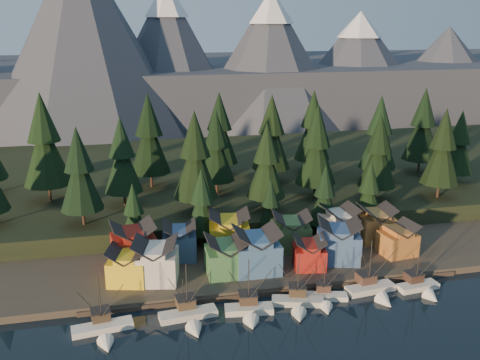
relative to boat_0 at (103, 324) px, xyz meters
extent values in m
plane|color=black|center=(34.89, -7.89, -2.07)|extent=(500.00, 500.00, 0.00)
cube|color=#3D362C|center=(34.89, 32.11, -1.32)|extent=(400.00, 50.00, 1.50)
cube|color=black|center=(34.89, 82.11, 0.93)|extent=(420.00, 100.00, 6.00)
cube|color=#40362E|center=(34.89, 8.61, -1.57)|extent=(80.00, 4.00, 1.00)
cube|color=#464D5B|center=(34.89, 232.11, 12.93)|extent=(560.00, 160.00, 30.00)
cone|color=#464D5B|center=(-10.11, 172.11, 42.93)|extent=(100.00, 100.00, 90.00)
cone|color=#464D5B|center=(29.89, 190.11, 33.93)|extent=(80.00, 80.00, 72.00)
cone|color=#464D5B|center=(79.89, 178.11, 31.93)|extent=(84.00, 84.00, 68.00)
cone|color=white|center=(79.89, 178.11, 57.77)|extent=(23.52, 23.52, 16.32)
cone|color=#464D5B|center=(134.89, 194.11, 26.93)|extent=(92.00, 92.00, 58.00)
cone|color=white|center=(134.89, 194.11, 48.97)|extent=(25.76, 25.76, 13.92)
cone|color=#464D5B|center=(194.89, 202.11, 22.93)|extent=(88.00, 88.00, 50.00)
cube|color=white|center=(-0.18, 1.25, -1.71)|extent=(11.21, 4.59, 1.64)
cone|color=white|center=(0.66, -4.66, -1.71)|extent=(3.58, 4.12, 3.08)
cube|color=black|center=(-0.18, 1.25, -2.32)|extent=(11.49, 4.68, 0.36)
cube|color=#493827|center=(-0.46, 3.23, -0.11)|extent=(3.69, 3.52, 1.85)
cube|color=#252323|center=(-0.46, 3.23, 0.91)|extent=(3.92, 3.75, 0.21)
cylinder|color=black|center=(-0.27, 1.91, 3.69)|extent=(0.18, 0.18, 9.25)
cylinder|color=black|center=(-0.78, 5.46, 1.32)|extent=(0.14, 0.14, 4.52)
cube|color=beige|center=(15.56, 2.29, -1.69)|extent=(11.23, 4.34, 1.71)
cone|color=beige|center=(16.19, -3.69, -1.69)|extent=(3.58, 4.06, 3.21)
cube|color=black|center=(15.56, 2.29, -2.33)|extent=(11.51, 4.42, 0.37)
cube|color=brown|center=(15.35, 4.29, -0.03)|extent=(3.74, 3.55, 1.93)
cube|color=#252323|center=(15.35, 4.29, 1.04)|extent=(3.98, 3.79, 0.21)
cylinder|color=black|center=(15.49, 2.96, 3.92)|extent=(0.19, 0.19, 9.63)
cylinder|color=black|center=(15.11, 6.55, 1.46)|extent=(0.15, 0.15, 4.71)
cube|color=beige|center=(27.22, 1.59, -1.69)|extent=(9.57, 4.32, 1.72)
cone|color=beige|center=(26.60, -3.45, -1.69)|extent=(3.58, 3.53, 3.22)
cube|color=black|center=(27.22, 1.59, -2.33)|extent=(9.80, 4.41, 0.38)
cube|color=#453425|center=(27.43, 3.27, -0.03)|extent=(3.80, 3.62, 1.93)
cube|color=#252323|center=(27.43, 3.27, 1.05)|extent=(4.04, 3.85, 0.21)
cylinder|color=black|center=(27.29, 2.15, 3.94)|extent=(0.19, 0.19, 9.66)
cylinder|color=black|center=(27.66, 5.17, 1.48)|extent=(0.15, 0.15, 4.72)
cube|color=beige|center=(37.37, 2.50, -1.70)|extent=(10.68, 5.63, 1.65)
cone|color=beige|center=(35.93, -2.92, -1.70)|extent=(3.90, 4.17, 3.10)
cube|color=black|center=(37.37, 2.50, -2.32)|extent=(10.94, 5.74, 0.36)
cube|color=#433623|center=(37.85, 4.31, -0.10)|extent=(4.00, 3.85, 1.86)
cube|color=#252323|center=(37.85, 4.31, 0.93)|extent=(4.25, 4.10, 0.21)
cylinder|color=black|center=(37.53, 3.11, 3.72)|extent=(0.19, 0.19, 9.31)
cylinder|color=black|center=(38.40, 6.36, 1.35)|extent=(0.14, 0.14, 4.55)
cube|color=silver|center=(43.21, 3.35, -1.76)|extent=(9.71, 4.82, 1.41)
cone|color=silver|center=(41.98, -1.63, -1.76)|extent=(3.34, 3.73, 2.65)
cube|color=black|center=(43.21, 3.35, -2.29)|extent=(9.94, 4.92, 0.31)
cube|color=#4B3328|center=(43.62, 5.01, -0.39)|extent=(3.38, 3.25, 1.59)
cube|color=#252323|center=(43.62, 5.01, 0.50)|extent=(3.60, 3.47, 0.18)
cylinder|color=black|center=(43.35, 3.91, 2.88)|extent=(0.16, 0.16, 7.96)
cylinder|color=black|center=(44.09, 6.89, 0.85)|extent=(0.12, 0.12, 3.89)
cube|color=silver|center=(53.71, 4.18, -1.68)|extent=(10.79, 4.48, 1.75)
cone|color=silver|center=(54.38, -1.53, -1.68)|extent=(3.68, 3.94, 3.29)
cube|color=black|center=(53.71, 4.18, -2.34)|extent=(11.05, 4.57, 0.38)
cube|color=brown|center=(53.49, 6.08, 0.02)|extent=(3.87, 3.67, 1.97)
cube|color=#252323|center=(53.49, 6.08, 1.11)|extent=(4.11, 3.92, 0.22)
cylinder|color=black|center=(53.64, 4.81, 4.07)|extent=(0.20, 0.20, 9.86)
cylinder|color=black|center=(53.24, 8.24, 1.55)|extent=(0.15, 0.15, 4.82)
cube|color=silver|center=(63.85, 2.96, -1.71)|extent=(9.12, 4.00, 1.62)
cone|color=silver|center=(64.39, -1.86, -1.71)|extent=(3.35, 3.34, 3.04)
cube|color=black|center=(63.85, 2.96, -2.32)|extent=(9.34, 4.07, 0.35)
cube|color=#422C23|center=(63.67, 4.57, -0.14)|extent=(3.56, 3.38, 1.82)
cube|color=#252323|center=(63.67, 4.57, 0.87)|extent=(3.78, 3.60, 0.20)
cylinder|color=black|center=(63.79, 3.50, 3.61)|extent=(0.18, 0.18, 9.12)
cylinder|color=black|center=(63.47, 6.39, 1.28)|extent=(0.14, 0.14, 4.46)
cube|color=yellow|center=(4.87, 16.09, 2.10)|extent=(9.18, 8.48, 5.34)
cube|color=yellow|center=(4.87, 16.09, 5.30)|extent=(5.76, 7.49, 1.09)
cube|color=beige|center=(10.60, 15.58, 2.63)|extent=(10.24, 9.46, 6.40)
cube|color=beige|center=(10.60, 15.58, 6.44)|extent=(6.30, 8.53, 1.25)
cube|color=#3F7542|center=(25.60, 15.73, 2.28)|extent=(8.58, 8.01, 5.70)
cube|color=#3F7542|center=(25.60, 15.73, 5.72)|extent=(4.73, 7.84, 1.20)
cube|color=#3B628D|center=(32.22, 15.61, 2.80)|extent=(9.64, 8.53, 6.74)
cube|color=#3B628D|center=(32.22, 15.61, 6.83)|extent=(5.35, 8.31, 1.34)
cube|color=maroon|center=(43.98, 14.80, 1.82)|extent=(7.72, 7.72, 4.78)
cube|color=maroon|center=(43.98, 14.80, 4.67)|extent=(4.73, 7.08, 0.94)
cube|color=#375583|center=(51.51, 16.51, 2.78)|extent=(10.67, 9.62, 6.69)
cube|color=#375583|center=(51.51, 16.51, 6.75)|extent=(6.66, 8.48, 1.28)
cube|color=#BB7030|center=(66.31, 16.89, 2.05)|extent=(8.44, 7.63, 5.23)
cube|color=#BB7030|center=(66.31, 16.89, 5.19)|extent=(5.03, 7.03, 1.07)
cube|color=maroon|center=(6.36, 23.79, 2.99)|extent=(10.19, 9.33, 7.11)
cube|color=maroon|center=(6.36, 23.79, 7.17)|extent=(6.10, 8.59, 1.28)
cube|color=#35517D|center=(16.64, 25.74, 2.49)|extent=(8.20, 7.78, 6.11)
cube|color=#35517D|center=(16.64, 25.74, 6.06)|extent=(4.82, 7.30, 1.06)
cube|color=gold|center=(28.40, 26.87, 2.89)|extent=(10.23, 9.06, 6.91)
cube|color=gold|center=(28.40, 26.87, 6.98)|extent=(6.10, 8.31, 1.30)
cube|color=#476F3C|center=(43.03, 25.02, 2.51)|extent=(9.75, 8.48, 6.15)
cube|color=#476F3C|center=(43.03, 25.02, 6.18)|extent=(5.86, 7.71, 1.23)
cube|color=silver|center=(55.78, 26.86, 2.64)|extent=(8.49, 7.60, 6.42)
cube|color=silver|center=(55.78, 26.86, 6.42)|extent=(4.77, 7.34, 1.16)
cube|color=#A37339|center=(64.87, 25.22, 2.67)|extent=(8.41, 7.95, 6.46)
cube|color=#A37339|center=(64.87, 25.22, 6.44)|extent=(4.83, 7.57, 1.12)
cylinder|color=#332319|center=(-15.11, 60.11, 6.57)|extent=(0.70, 0.70, 5.28)
cone|color=black|center=(-15.11, 60.11, 18.01)|extent=(12.91, 12.91, 18.19)
cone|color=black|center=(-15.11, 60.11, 27.40)|extent=(8.80, 8.80, 13.20)
cylinder|color=#332319|center=(-5.11, 40.11, 6.07)|extent=(0.70, 0.70, 4.28)
cone|color=black|center=(-5.11, 40.11, 15.35)|extent=(10.46, 10.46, 14.74)
cone|color=black|center=(-5.11, 40.11, 22.96)|extent=(7.13, 7.13, 10.70)
cylinder|color=#332319|center=(4.89, 52.11, 6.06)|extent=(0.70, 0.70, 4.25)
cone|color=black|center=(4.89, 52.11, 15.28)|extent=(10.40, 10.40, 14.66)
cone|color=black|center=(4.89, 52.11, 22.84)|extent=(7.09, 7.09, 10.64)
cylinder|color=#332319|center=(12.89, 67.11, 6.40)|extent=(0.70, 0.70, 4.94)
cone|color=black|center=(12.89, 67.11, 17.11)|extent=(12.07, 12.07, 17.01)
cone|color=black|center=(12.89, 67.11, 25.89)|extent=(8.23, 8.23, 12.35)
cylinder|color=#332319|center=(22.89, 42.11, 6.30)|extent=(0.70, 0.70, 4.72)
cone|color=black|center=(22.89, 42.11, 16.53)|extent=(11.55, 11.55, 16.27)
cone|color=black|center=(22.89, 42.11, 24.93)|extent=(7.87, 7.87, 11.81)
cylinder|color=#332319|center=(30.89, 57.11, 6.05)|extent=(0.70, 0.70, 4.23)
cone|color=black|center=(30.89, 57.11, 15.21)|extent=(10.33, 10.33, 14.56)
cone|color=black|center=(30.89, 57.11, 22.72)|extent=(7.05, 7.05, 10.57)
cylinder|color=#332319|center=(40.89, 40.11, 6.00)|extent=(0.70, 0.70, 4.12)
cone|color=black|center=(40.89, 40.11, 14.93)|extent=(10.08, 10.08, 14.20)
cone|color=black|center=(40.89, 40.11, 22.26)|extent=(6.87, 6.87, 10.31)
cylinder|color=#332319|center=(48.89, 64.11, 6.31)|extent=(0.70, 0.70, 4.75)
cone|color=black|center=(48.89, 64.11, 16.61)|extent=(11.62, 11.62, 16.37)
cone|color=black|center=(48.89, 64.11, 25.06)|extent=(7.92, 7.92, 11.88)
cylinder|color=#332319|center=(56.89, 47.11, 6.24)|extent=(0.70, 0.70, 4.61)
cone|color=black|center=(56.89, 47.11, 16.23)|extent=(11.27, 11.27, 15.89)
cone|color=black|center=(56.89, 47.11, 24.43)|extent=(7.69, 7.69, 11.53)
cylinder|color=#332319|center=(64.89, 72.11, 6.29)|extent=(0.70, 0.70, 4.72)
cone|color=black|center=(64.89, 72.11, 16.51)|extent=(11.53, 11.53, 16.24)
cone|color=black|center=(64.89, 72.11, 24.89)|extent=(7.86, 7.86, 11.79)
cylinder|color=#332319|center=(72.89, 42.11, 6.05)|extent=(0.70, 0.70, 4.24)
cone|color=black|center=(72.89, 42.11, 15.24)|extent=(10.36, 10.36, 14.60)
cone|color=black|center=(72.89, 42.11, 22.78)|extent=(7.07, 7.07, 10.60)
cylinder|color=#332319|center=(80.89, 58.11, 6.27)|extent=(0.70, 0.70, 4.68)
cone|color=black|center=(80.89, 58.11, 16.41)|extent=(11.44, 11.44, 16.12)
cone|color=black|center=(80.89, 58.11, 24.73)|extent=(7.80, 7.80, 11.70)
cylinder|color=#332319|center=(90.89, 40.11, 6.16)|extent=(0.70, 0.70, 4.45)
cone|color=black|center=(90.89, 40.11, 15.79)|extent=(10.87, 10.87, 15.32)
cone|color=black|center=(90.89, 40.11, 23.70)|extent=(7.41, 7.41, 11.12)
cylinder|color=#332319|center=(98.89, 64.11, 6.36)|extent=(0.70, 0.70, 4.85)
cone|color=black|center=(98.89, 64.11, 16.87)|extent=(11.85, 11.85, 16.70)
cone|color=black|center=(98.89, 64.11, 25.49)|extent=(8.08, 8.08, 12.12)
cylinder|color=#332319|center=(34.89, 74.11, 6.29)|extent=(0.70, 0.70, 4.72)
cone|color=black|center=(34.89, 74.11, 16.53)|extent=(11.54, 11.54, 16.27)
cone|color=black|center=(34.89, 74.11, 24.92)|extent=(7.87, 7.87, 11.81)
cylinder|color=#332319|center=(102.89, 50.11, 5.93)|extent=(0.70, 0.70, 3.99)
cone|color=black|center=(102.89, 50.11, 14.58)|extent=(9.76, 9.76, 13.76)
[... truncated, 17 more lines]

